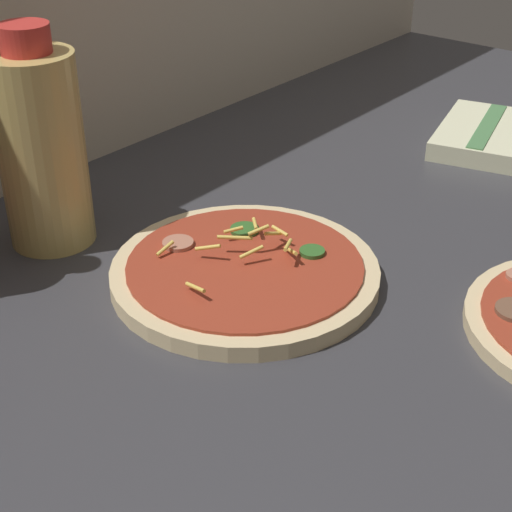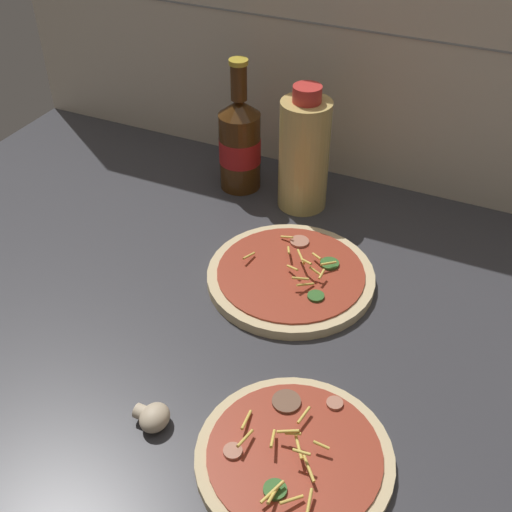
{
  "view_description": "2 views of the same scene",
  "coord_description": "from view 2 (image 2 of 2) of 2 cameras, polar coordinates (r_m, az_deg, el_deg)",
  "views": [
    {
      "loc": [
        -56.65,
        -28.42,
        42.25
      ],
      "look_at": [
        -11.27,
        8.81,
        7.5
      ],
      "focal_mm": 55.0,
      "sensor_mm": 36.0,
      "label": 1
    },
    {
      "loc": [
        17.59,
        -57.15,
        65.91
      ],
      "look_at": [
        -14.03,
        10.87,
        6.52
      ],
      "focal_mm": 45.0,
      "sensor_mm": 36.0,
      "label": 2
    }
  ],
  "objects": [
    {
      "name": "counter_slab",
      "position": [
        0.88,
        5.37,
        -9.09
      ],
      "size": [
        160.0,
        90.0,
        2.5
      ],
      "color": "#38383D",
      "rests_on": "ground"
    },
    {
      "name": "tile_backsplash",
      "position": [
        1.1,
        15.13,
        18.1
      ],
      "size": [
        160.0,
        1.13,
        60.0
      ],
      "color": "beige",
      "rests_on": "ground"
    },
    {
      "name": "pizza_near",
      "position": [
        0.76,
        3.4,
        -17.37
      ],
      "size": [
        22.57,
        22.57,
        4.29
      ],
      "color": "beige",
      "rests_on": "counter_slab"
    },
    {
      "name": "pizza_far",
      "position": [
        0.97,
        3.12,
        -1.8
      ],
      "size": [
        25.31,
        25.31,
        4.75
      ],
      "color": "beige",
      "rests_on": "counter_slab"
    },
    {
      "name": "beer_bottle",
      "position": [
        1.15,
        -1.45,
        10.04
      ],
      "size": [
        7.49,
        7.49,
        23.93
      ],
      "color": "#47280F",
      "rests_on": "counter_slab"
    },
    {
      "name": "oil_bottle",
      "position": [
        1.09,
        4.3,
        9.1
      ],
      "size": [
        8.55,
        8.55,
        22.03
      ],
      "color": "#D6B766",
      "rests_on": "counter_slab"
    },
    {
      "name": "mushroom_left",
      "position": [
        0.79,
        -9.13,
        -13.94
      ],
      "size": [
        4.31,
        4.1,
        2.87
      ],
      "color": "beige",
      "rests_on": "counter_slab"
    }
  ]
}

